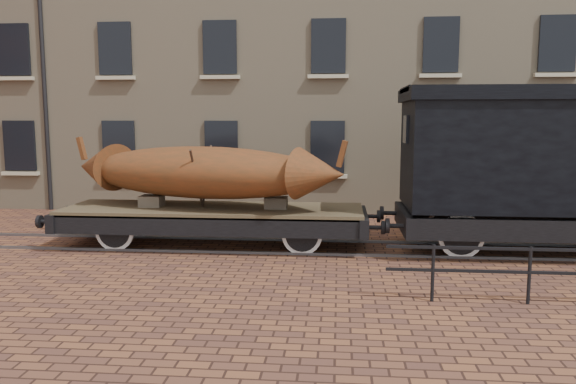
{
  "coord_description": "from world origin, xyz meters",
  "views": [
    {
      "loc": [
        1.37,
        -13.32,
        3.13
      ],
      "look_at": [
        0.12,
        0.5,
        1.3
      ],
      "focal_mm": 35.0,
      "sensor_mm": 36.0,
      "label": 1
    }
  ],
  "objects": [
    {
      "name": "iron_boat",
      "position": [
        -1.94,
        -0.0,
        1.83
      ],
      "size": [
        7.15,
        3.36,
        1.7
      ],
      "color": "brown",
      "rests_on": "flatcar_wagon"
    },
    {
      "name": "ground",
      "position": [
        0.0,
        0.0,
        0.0
      ],
      "size": [
        90.0,
        90.0,
        0.0
      ],
      "primitive_type": "plane",
      "color": "#502F25"
    },
    {
      "name": "warehouse_cream",
      "position": [
        3.0,
        9.99,
        7.0
      ],
      "size": [
        40.0,
        10.19,
        14.0
      ],
      "color": "tan",
      "rests_on": "ground"
    },
    {
      "name": "rail_track",
      "position": [
        0.0,
        0.0,
        0.03
      ],
      "size": [
        30.0,
        1.52,
        0.06
      ],
      "color": "#59595E",
      "rests_on": "ground"
    },
    {
      "name": "goods_van",
      "position": [
        6.15,
        0.0,
        2.41
      ],
      "size": [
        7.44,
        2.71,
        3.85
      ],
      "color": "black",
      "rests_on": "ground"
    },
    {
      "name": "flatcar_wagon",
      "position": [
        -1.68,
        0.0,
        0.77
      ],
      "size": [
        8.2,
        2.22,
        1.24
      ],
      "color": "#4F4128",
      "rests_on": "ground"
    }
  ]
}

